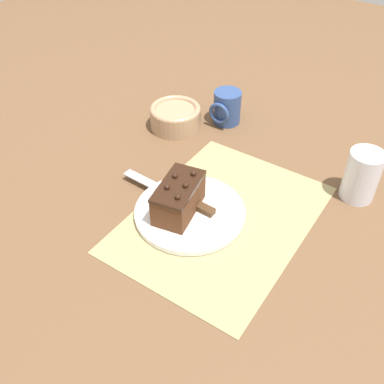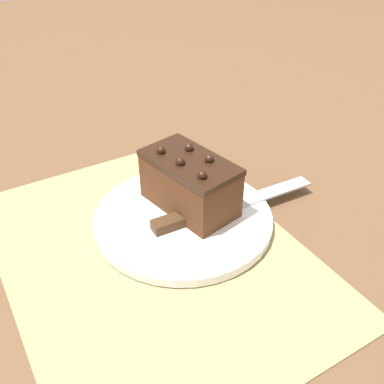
{
  "view_description": "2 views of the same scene",
  "coord_description": "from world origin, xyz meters",
  "views": [
    {
      "loc": [
        0.6,
        0.32,
        0.68
      ],
      "look_at": [
        0.02,
        -0.07,
        0.06
      ],
      "focal_mm": 42.0,
      "sensor_mm": 36.0,
      "label": 1
    },
    {
      "loc": [
        -0.38,
        0.17,
        0.38
      ],
      "look_at": [
        0.04,
        -0.08,
        0.04
      ],
      "focal_mm": 42.0,
      "sensor_mm": 36.0,
      "label": 2
    }
  ],
  "objects": [
    {
      "name": "ground_plane",
      "position": [
        0.0,
        0.0,
        0.0
      ],
      "size": [
        3.0,
        3.0,
        0.0
      ],
      "primitive_type": "plane",
      "color": "brown"
    },
    {
      "name": "drinking_glass",
      "position": [
        -0.23,
        0.21,
        0.06
      ],
      "size": [
        0.08,
        0.08,
        0.12
      ],
      "color": "white",
      "rests_on": "ground_plane"
    },
    {
      "name": "cake_plate",
      "position": [
        0.03,
        -0.06,
        0.01
      ],
      "size": [
        0.24,
        0.24,
        0.01
      ],
      "color": "white",
      "rests_on": "placemat_woven"
    },
    {
      "name": "serving_knife",
      "position": [
        0.01,
        -0.09,
        0.02
      ],
      "size": [
        0.03,
        0.25,
        0.01
      ],
      "rotation": [
        0.0,
        0.0,
        3.1
      ],
      "color": "#472D19",
      "rests_on": "cake_plate"
    },
    {
      "name": "small_bowl",
      "position": [
        -0.24,
        -0.29,
        0.03
      ],
      "size": [
        0.14,
        0.14,
        0.06
      ],
      "color": "tan",
      "rests_on": "ground_plane"
    },
    {
      "name": "coffee_mug",
      "position": [
        -0.33,
        -0.19,
        0.05
      ],
      "size": [
        0.08,
        0.07,
        0.09
      ],
      "color": "navy",
      "rests_on": "ground_plane"
    },
    {
      "name": "chocolate_cake",
      "position": [
        0.04,
        -0.08,
        0.05
      ],
      "size": [
        0.14,
        0.1,
        0.08
      ],
      "rotation": [
        0.0,
        0.0,
        0.19
      ],
      "color": "#512D19",
      "rests_on": "cake_plate"
    },
    {
      "name": "placemat_woven",
      "position": [
        0.0,
        0.0,
        0.0
      ],
      "size": [
        0.46,
        0.34,
        0.0
      ],
      "primitive_type": "cube",
      "color": "tan",
      "rests_on": "ground_plane"
    }
  ]
}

